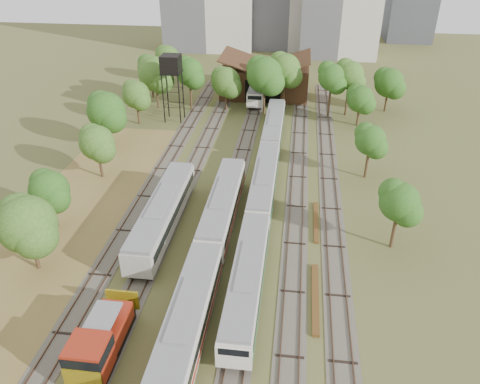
# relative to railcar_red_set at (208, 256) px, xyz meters

# --- Properties ---
(ground) EXTENTS (240.00, 240.00, 0.00)m
(ground) POSITION_rel_railcar_red_set_xyz_m (2.00, -4.96, -1.90)
(ground) COLOR #475123
(ground) RESTS_ON ground
(dry_grass_patch) EXTENTS (14.00, 60.00, 0.04)m
(dry_grass_patch) POSITION_rel_railcar_red_set_xyz_m (-16.00, 3.04, -1.88)
(dry_grass_patch) COLOR brown
(dry_grass_patch) RESTS_ON ground
(tracks) EXTENTS (24.60, 80.00, 0.19)m
(tracks) POSITION_rel_railcar_red_set_xyz_m (1.33, 20.04, -1.86)
(tracks) COLOR #4C473D
(tracks) RESTS_ON ground
(railcar_red_set) EXTENTS (2.91, 34.58, 3.60)m
(railcar_red_set) POSITION_rel_railcar_red_set_xyz_m (0.00, 0.00, 0.00)
(railcar_red_set) COLOR black
(railcar_red_set) RESTS_ON ground
(railcar_green_set) EXTENTS (2.69, 52.07, 3.32)m
(railcar_green_set) POSITION_rel_railcar_red_set_xyz_m (4.00, 14.76, -0.15)
(railcar_green_set) COLOR black
(railcar_green_set) RESTS_ON ground
(railcar_rear) EXTENTS (2.84, 16.08, 3.51)m
(railcar_rear) POSITION_rel_railcar_red_set_xyz_m (0.00, 50.98, -0.04)
(railcar_rear) COLOR black
(railcar_rear) RESTS_ON ground
(shunter_locomotive) EXTENTS (2.80, 8.10, 3.66)m
(shunter_locomotive) POSITION_rel_railcar_red_set_xyz_m (-6.00, -11.11, -0.14)
(shunter_locomotive) COLOR black
(shunter_locomotive) RESTS_ON ground
(old_grey_coach) EXTENTS (2.97, 18.00, 3.68)m
(old_grey_coach) POSITION_rel_railcar_red_set_xyz_m (-6.00, 6.33, 0.11)
(old_grey_coach) COLOR black
(old_grey_coach) RESTS_ON ground
(water_tower) EXTENTS (3.09, 3.09, 10.69)m
(water_tower) POSITION_rel_railcar_red_set_xyz_m (-12.78, 37.71, 7.11)
(water_tower) COLOR black
(water_tower) RESTS_ON ground
(rail_pile_near) EXTENTS (0.59, 8.89, 0.30)m
(rail_pile_near) POSITION_rel_railcar_red_set_xyz_m (10.00, -2.40, -1.75)
(rail_pile_near) COLOR brown
(rail_pile_near) RESTS_ON ground
(rail_pile_far) EXTENTS (0.49, 7.90, 0.26)m
(rail_pile_far) POSITION_rel_railcar_red_set_xyz_m (10.20, 9.73, -1.77)
(rail_pile_far) COLOR brown
(rail_pile_far) RESTS_ON ground
(maintenance_shed) EXTENTS (16.45, 11.55, 7.58)m
(maintenance_shed) POSITION_rel_railcar_red_set_xyz_m (1.00, 53.02, 1.01)
(maintenance_shed) COLOR #3C2416
(maintenance_shed) RESTS_ON ground
(tree_band_left) EXTENTS (8.46, 77.85, 8.30)m
(tree_band_left) POSITION_rel_railcar_red_set_xyz_m (-18.00, 20.00, 3.19)
(tree_band_left) COLOR #382616
(tree_band_left) RESTS_ON ground
(tree_band_far) EXTENTS (44.97, 9.15, 9.64)m
(tree_band_far) POSITION_rel_railcar_red_set_xyz_m (0.95, 43.78, 4.30)
(tree_band_far) COLOR #382616
(tree_band_far) RESTS_ON ground
(tree_band_right) EXTENTS (4.96, 36.92, 7.32)m
(tree_band_right) POSITION_rel_railcar_red_set_xyz_m (17.17, 23.69, 3.02)
(tree_band_right) COLOR #382616
(tree_band_right) RESTS_ON ground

